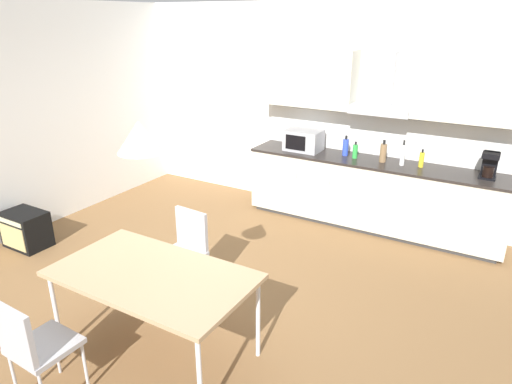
{
  "coord_description": "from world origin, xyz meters",
  "views": [
    {
      "loc": [
        2.47,
        -2.96,
        2.61
      ],
      "look_at": [
        0.36,
        0.64,
        1.0
      ],
      "focal_mm": 32.0,
      "sensor_mm": 36.0,
      "label": 1
    }
  ],
  "objects_px": {
    "dining_table": "(153,278)",
    "pendant_lamp": "(139,137)",
    "bottle_green": "(355,151)",
    "chair_far_left": "(186,245)",
    "bottle_yellow": "(422,159)",
    "chair_near_left": "(32,343)",
    "bottle_brown": "(383,153)",
    "guitar_amp": "(26,229)",
    "microwave": "(304,140)",
    "bottle_white": "(403,155)",
    "coffee_maker": "(490,165)",
    "bottle_blue": "(346,147)"
  },
  "relations": [
    {
      "from": "bottle_white",
      "to": "bottle_green",
      "type": "relative_size",
      "value": 1.45
    },
    {
      "from": "chair_far_left",
      "to": "pendant_lamp",
      "type": "distance_m",
      "value": 1.58
    },
    {
      "from": "bottle_white",
      "to": "bottle_yellow",
      "type": "relative_size",
      "value": 1.42
    },
    {
      "from": "bottle_yellow",
      "to": "chair_near_left",
      "type": "distance_m",
      "value": 4.51
    },
    {
      "from": "bottle_green",
      "to": "guitar_amp",
      "type": "bearing_deg",
      "value": -139.63
    },
    {
      "from": "bottle_yellow",
      "to": "chair_near_left",
      "type": "height_order",
      "value": "bottle_yellow"
    },
    {
      "from": "chair_far_left",
      "to": "guitar_amp",
      "type": "distance_m",
      "value": 2.34
    },
    {
      "from": "dining_table",
      "to": "pendant_lamp",
      "type": "distance_m",
      "value": 1.12
    },
    {
      "from": "bottle_yellow",
      "to": "pendant_lamp",
      "type": "distance_m",
      "value": 3.69
    },
    {
      "from": "microwave",
      "to": "guitar_amp",
      "type": "height_order",
      "value": "microwave"
    },
    {
      "from": "bottle_blue",
      "to": "pendant_lamp",
      "type": "distance_m",
      "value": 3.47
    },
    {
      "from": "bottle_white",
      "to": "dining_table",
      "type": "xyz_separation_m",
      "value": [
        -1.08,
        -3.3,
        -0.32
      ]
    },
    {
      "from": "bottle_white",
      "to": "bottle_yellow",
      "type": "xyz_separation_m",
      "value": [
        0.22,
        0.04,
        -0.04
      ]
    },
    {
      "from": "bottle_brown",
      "to": "bottle_blue",
      "type": "relative_size",
      "value": 1.06
    },
    {
      "from": "coffee_maker",
      "to": "bottle_yellow",
      "type": "distance_m",
      "value": 0.74
    },
    {
      "from": "coffee_maker",
      "to": "bottle_green",
      "type": "distance_m",
      "value": 1.56
    },
    {
      "from": "bottle_green",
      "to": "bottle_yellow",
      "type": "bearing_deg",
      "value": 3.11
    },
    {
      "from": "bottle_yellow",
      "to": "dining_table",
      "type": "height_order",
      "value": "bottle_yellow"
    },
    {
      "from": "bottle_brown",
      "to": "bottle_yellow",
      "type": "bearing_deg",
      "value": 3.55
    },
    {
      "from": "microwave",
      "to": "bottle_white",
      "type": "bearing_deg",
      "value": 0.11
    },
    {
      "from": "coffee_maker",
      "to": "chair_far_left",
      "type": "bearing_deg",
      "value": -133.66
    },
    {
      "from": "bottle_white",
      "to": "guitar_amp",
      "type": "height_order",
      "value": "bottle_white"
    },
    {
      "from": "bottle_blue",
      "to": "guitar_amp",
      "type": "distance_m",
      "value": 4.11
    },
    {
      "from": "bottle_brown",
      "to": "bottle_green",
      "type": "xyz_separation_m",
      "value": [
        -0.36,
        -0.02,
        -0.03
      ]
    },
    {
      "from": "coffee_maker",
      "to": "dining_table",
      "type": "distance_m",
      "value": 3.92
    },
    {
      "from": "microwave",
      "to": "bottle_blue",
      "type": "distance_m",
      "value": 0.58
    },
    {
      "from": "bottle_green",
      "to": "chair_far_left",
      "type": "height_order",
      "value": "bottle_green"
    },
    {
      "from": "chair_near_left",
      "to": "bottle_green",
      "type": "bearing_deg",
      "value": 78.55
    },
    {
      "from": "bottle_white",
      "to": "bottle_green",
      "type": "bearing_deg",
      "value": -179.97
    },
    {
      "from": "bottle_green",
      "to": "microwave",
      "type": "bearing_deg",
      "value": -179.83
    },
    {
      "from": "bottle_green",
      "to": "bottle_brown",
      "type": "bearing_deg",
      "value": 2.54
    },
    {
      "from": "bottle_brown",
      "to": "pendant_lamp",
      "type": "height_order",
      "value": "pendant_lamp"
    },
    {
      "from": "coffee_maker",
      "to": "pendant_lamp",
      "type": "relative_size",
      "value": 0.94
    },
    {
      "from": "microwave",
      "to": "chair_near_left",
      "type": "bearing_deg",
      "value": -91.45
    },
    {
      "from": "bottle_brown",
      "to": "bottle_green",
      "type": "height_order",
      "value": "bottle_brown"
    },
    {
      "from": "pendant_lamp",
      "to": "coffee_maker",
      "type": "bearing_deg",
      "value": 58.5
    },
    {
      "from": "dining_table",
      "to": "chair_far_left",
      "type": "height_order",
      "value": "chair_far_left"
    },
    {
      "from": "microwave",
      "to": "pendant_lamp",
      "type": "xyz_separation_m",
      "value": [
        0.25,
        -3.3,
        0.8
      ]
    },
    {
      "from": "guitar_amp",
      "to": "dining_table",
      "type": "bearing_deg",
      "value": -13.51
    },
    {
      "from": "bottle_white",
      "to": "bottle_green",
      "type": "xyz_separation_m",
      "value": [
        -0.6,
        -0.0,
        -0.04
      ]
    },
    {
      "from": "bottle_white",
      "to": "pendant_lamp",
      "type": "distance_m",
      "value": 3.57
    },
    {
      "from": "chair_far_left",
      "to": "bottle_white",
      "type": "bearing_deg",
      "value": 60.03
    },
    {
      "from": "chair_near_left",
      "to": "bottle_yellow",
      "type": "bearing_deg",
      "value": 68.37
    },
    {
      "from": "microwave",
      "to": "dining_table",
      "type": "relative_size",
      "value": 0.31
    },
    {
      "from": "dining_table",
      "to": "guitar_amp",
      "type": "xyz_separation_m",
      "value": [
        -2.65,
        0.64,
        -0.5
      ]
    },
    {
      "from": "bottle_blue",
      "to": "dining_table",
      "type": "distance_m",
      "value": 3.39
    },
    {
      "from": "pendant_lamp",
      "to": "bottle_brown",
      "type": "bearing_deg",
      "value": 75.85
    },
    {
      "from": "bottle_brown",
      "to": "chair_near_left",
      "type": "relative_size",
      "value": 0.32
    },
    {
      "from": "bottle_white",
      "to": "bottle_green",
      "type": "distance_m",
      "value": 0.6
    },
    {
      "from": "bottle_yellow",
      "to": "bottle_brown",
      "type": "bearing_deg",
      "value": -176.45
    }
  ]
}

